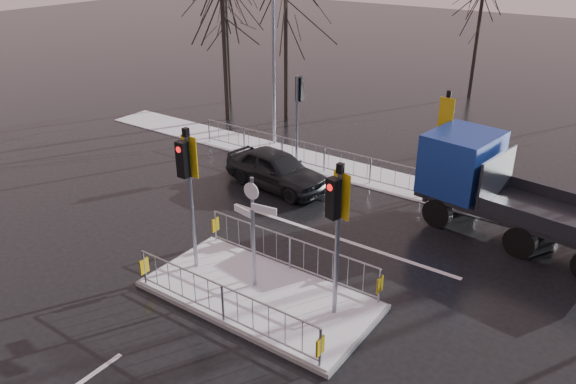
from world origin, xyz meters
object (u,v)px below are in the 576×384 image
Objects in this scene: car_far_lane at (276,169)px; flatbed_truck at (486,181)px; traffic_island at (259,284)px; street_lamp_left at (275,41)px.

flatbed_truck reaches higher than car_far_lane.
traffic_island is 12.17m from street_lamp_left.
street_lamp_left is at bearing 124.07° from traffic_island.
flatbed_truck is at bearing 64.44° from traffic_island.
traffic_island is 6.88m from car_far_lane.
car_far_lane is 0.50× the size of street_lamp_left.
car_far_lane is at bearing -169.47° from flatbed_truck.
street_lamp_left reaches higher than car_far_lane.
traffic_island is 7.98m from flatbed_truck.
traffic_island is 0.73× the size of street_lamp_left.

